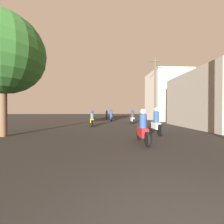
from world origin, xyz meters
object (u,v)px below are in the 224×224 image
motorcycle_blue (111,116)px  building_right_far (167,96)px  motorcycle_green (107,116)px  building_right_near (210,100)px  street_tree (3,54)px  motorcycle_white (156,124)px  motorcycle_silver (132,118)px  motorcycle_red (143,129)px  motorcycle_yellow (92,120)px  utility_pole_far (155,88)px

motorcycle_blue → building_right_far: size_ratio=0.27×
motorcycle_green → building_right_near: bearing=-46.4°
motorcycle_green → street_tree: bearing=-101.5°
motorcycle_white → motorcycle_silver: motorcycle_white is taller
motorcycle_red → motorcycle_yellow: size_ratio=1.04×
motorcycle_white → street_tree: 9.72m
motorcycle_yellow → building_right_near: bearing=-17.1°
motorcycle_red → motorcycle_yellow: bearing=113.4°
motorcycle_yellow → motorcycle_blue: 6.95m
motorcycle_white → motorcycle_yellow: (-4.25, 4.89, -0.06)m
motorcycle_green → building_right_near: building_right_near is taller
building_right_far → motorcycle_blue: bearing=-173.0°
motorcycle_white → building_right_near: (5.91, 3.25, 1.70)m
motorcycle_blue → motorcycle_silver: bearing=-59.6°
motorcycle_red → motorcycle_white: 2.83m
motorcycle_white → motorcycle_green: motorcycle_white is taller
building_right_far → motorcycle_red: bearing=-117.2°
building_right_far → street_tree: 19.78m
motorcycle_green → building_right_far: bearing=-11.4°
building_right_far → motorcycle_silver: bearing=-139.2°
motorcycle_silver → motorcycle_green: (-2.57, 8.76, -0.02)m
motorcycle_silver → motorcycle_blue: bearing=117.3°
motorcycle_silver → utility_pole_far: bearing=20.2°
building_right_near → building_right_far: (0.28, 9.28, 1.17)m
building_right_near → street_tree: size_ratio=1.12×
motorcycle_yellow → building_right_near: building_right_near is taller
building_right_near → motorcycle_green: bearing=124.0°
motorcycle_red → motorcycle_blue: size_ratio=1.07×
motorcycle_yellow → motorcycle_green: 11.14m
motorcycle_white → building_right_far: building_right_far is taller
building_right_far → street_tree: (-15.05, -12.79, 1.13)m
motorcycle_blue → street_tree: 14.13m
motorcycle_green → building_right_far: 9.89m
motorcycle_silver → utility_pole_far: 4.55m
motorcycle_white → utility_pole_far: 9.21m
building_right_near → utility_pole_far: bearing=122.7°
motorcycle_red → building_right_far: bearing=65.4°
motorcycle_red → motorcycle_white: motorcycle_white is taller
motorcycle_red → building_right_far: building_right_far is taller
motorcycle_yellow → street_tree: 8.01m
building_right_far → motorcycle_yellow: bearing=-143.8°
motorcycle_silver → motorcycle_green: motorcycle_silver is taller
building_right_near → utility_pole_far: utility_pole_far is taller
building_right_far → building_right_near: bearing=-91.7°
motorcycle_yellow → motorcycle_silver: size_ratio=0.97×
motorcycle_silver → motorcycle_green: bearing=108.2°
motorcycle_red → motorcycle_green: size_ratio=0.97×
motorcycle_yellow → building_right_far: building_right_far is taller
motorcycle_white → building_right_far: size_ratio=0.29×
motorcycle_red → motorcycle_green: 18.35m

